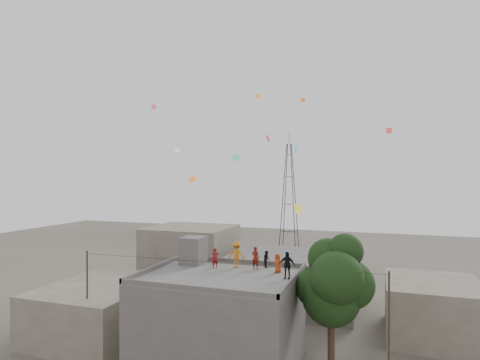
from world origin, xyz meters
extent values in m
cube|color=#514E4B|center=(0.00, 0.00, 3.00)|extent=(10.00, 8.00, 6.00)
cube|color=#52504D|center=(0.00, 0.00, 6.05)|extent=(10.00, 8.00, 0.10)
cube|color=#514E4B|center=(0.00, 3.92, 6.25)|extent=(10.00, 0.15, 0.30)
cube|color=#514E4B|center=(0.00, -3.92, 6.25)|extent=(10.00, 0.15, 0.30)
cube|color=#514E4B|center=(4.92, 0.00, 6.25)|extent=(0.15, 8.00, 0.30)
cube|color=#514E4B|center=(-4.92, 0.00, 6.25)|extent=(0.15, 8.00, 0.30)
cube|color=#514E4B|center=(-3.20, 2.60, 7.10)|extent=(1.60, 1.80, 2.00)
cube|color=#61574C|center=(-11.00, 2.00, 2.00)|extent=(8.00, 10.00, 4.00)
cube|color=#514E4B|center=(2.00, 14.00, 2.50)|extent=(12.00, 9.00, 5.00)
cube|color=#61574C|center=(-10.00, 16.00, 3.50)|extent=(9.00, 8.00, 7.00)
cube|color=#61574C|center=(14.00, 10.00, 2.20)|extent=(7.00, 8.00, 4.40)
cylinder|color=black|center=(7.20, 0.50, 2.00)|extent=(0.44, 0.44, 4.00)
cylinder|color=black|center=(7.35, 0.60, 3.60)|extent=(0.64, 0.91, 2.14)
sphere|color=black|center=(7.20, 0.50, 5.20)|extent=(3.60, 3.60, 3.60)
sphere|color=black|center=(8.30, 0.80, 6.00)|extent=(3.00, 3.00, 3.00)
sphere|color=black|center=(6.30, 1.00, 5.60)|extent=(2.80, 2.80, 2.80)
sphere|color=black|center=(7.60, -0.30, 6.60)|extent=(3.20, 3.20, 3.20)
sphere|color=black|center=(6.90, 1.40, 7.40)|extent=(2.60, 2.60, 2.60)
sphere|color=black|center=(8.00, 1.10, 8.00)|extent=(2.20, 2.20, 2.20)
cylinder|color=black|center=(-9.50, -1.50, 3.70)|extent=(0.12, 0.12, 7.40)
cylinder|color=black|center=(10.50, -1.00, 3.70)|extent=(0.12, 0.12, 7.40)
cylinder|color=black|center=(0.50, -1.25, 7.20)|extent=(20.00, 0.52, 0.02)
cylinder|color=black|center=(-4.85, 39.15, 9.00)|extent=(1.27, 1.27, 18.01)
cylinder|color=black|center=(-3.15, 39.15, 9.00)|extent=(1.27, 1.27, 18.01)
cylinder|color=black|center=(-3.15, 40.85, 9.00)|extent=(1.27, 1.27, 18.01)
cylinder|color=black|center=(-4.85, 40.85, 9.00)|extent=(1.27, 1.27, 18.01)
cube|color=black|center=(-4.00, 40.00, 3.60)|extent=(2.36, 0.08, 0.08)
cube|color=black|center=(-4.00, 40.00, 3.60)|extent=(0.08, 2.36, 0.08)
cube|color=black|center=(-4.00, 40.00, 8.10)|extent=(1.81, 0.08, 0.08)
cube|color=black|center=(-4.00, 40.00, 8.10)|extent=(0.08, 1.81, 0.08)
cube|color=black|center=(-4.00, 40.00, 12.60)|extent=(1.26, 0.08, 0.08)
cube|color=black|center=(-4.00, 40.00, 12.60)|extent=(0.08, 1.26, 0.08)
cube|color=black|center=(-4.00, 40.00, 16.20)|extent=(0.82, 0.08, 0.08)
cube|color=black|center=(-4.00, 40.00, 16.20)|extent=(0.08, 0.82, 0.08)
cylinder|color=black|center=(-4.00, 40.00, 19.00)|extent=(0.08, 0.08, 2.00)
imported|color=maroon|center=(1.70, 2.52, 6.89)|extent=(0.63, 0.47, 1.58)
imported|color=#BC4115|center=(3.45, 1.97, 6.74)|extent=(0.74, 0.64, 1.28)
imported|color=black|center=(2.33, 3.21, 6.70)|extent=(0.68, 0.73, 1.20)
imported|color=black|center=(4.40, 0.57, 6.96)|extent=(1.02, 0.45, 1.73)
imported|color=#C87316|center=(0.29, 2.51, 7.03)|extent=(1.24, 0.76, 1.86)
imported|color=maroon|center=(-1.09, 1.80, 6.81)|extent=(0.62, 0.58, 1.42)
plane|color=orange|center=(-3.48, 3.07, 12.43)|extent=(0.51, 0.30, 0.42)
plane|color=#F0254B|center=(0.54, 10.05, 16.06)|extent=(0.52, 0.59, 0.52)
plane|color=#FF9E27|center=(-0.56, 10.67, 20.01)|extent=(0.47, 0.36, 0.32)
plane|color=#268BDC|center=(4.52, 2.83, 14.61)|extent=(0.10, 0.57, 0.56)
plane|color=white|center=(-8.22, 9.46, 15.14)|extent=(0.38, 0.34, 0.40)
plane|color=orange|center=(2.78, 15.06, 20.22)|extent=(0.42, 0.25, 0.38)
plane|color=#35C674|center=(-0.21, 3.85, 14.04)|extent=(0.57, 0.56, 0.46)
plane|color=#EA3C37|center=(10.74, 11.33, 16.51)|extent=(0.47, 0.15, 0.45)
plane|color=orange|center=(-5.55, 4.60, 16.45)|extent=(0.36, 0.45, 0.33)
plane|color=#52C1F7|center=(1.76, 17.51, 22.81)|extent=(0.29, 0.32, 0.30)
plane|color=#E0468C|center=(-9.56, 7.47, 19.01)|extent=(0.47, 0.23, 0.42)
plane|color=gold|center=(4.85, 1.82, 10.50)|extent=(0.57, 0.71, 0.61)
camera|label=1|loc=(9.97, -24.58, 12.64)|focal=30.00mm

